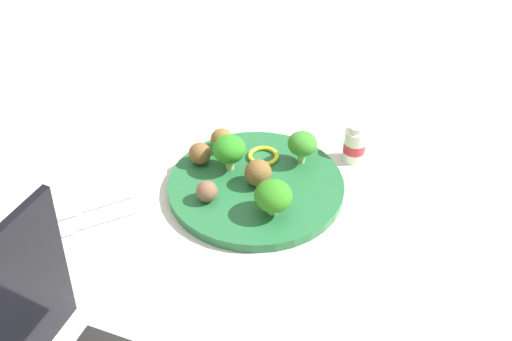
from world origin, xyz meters
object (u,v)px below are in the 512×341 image
knife (87,207)px  yogurt_bottle (355,145)px  broccoli_floret_front_right (229,149)px  pepper_ring_mid_left (263,156)px  napkin (94,216)px  broccoli_floret_front_left (302,144)px  meatball_front_left (222,140)px  meatball_far_rim (200,153)px  plate (256,184)px  meatball_front_right (260,172)px  meatball_center (207,191)px  broccoli_floret_back_right (273,196)px  fork (90,223)px

knife → yogurt_bottle: bearing=174.8°
broccoli_floret_front_right → pepper_ring_mid_left: 0.07m
napkin → broccoli_floret_front_left: bearing=177.5°
meatball_front_left → meatball_far_rim: size_ratio=1.04×
plate → meatball_front_right: (-0.00, 0.01, 0.03)m
plate → meatball_center: 0.09m
broccoli_floret_front_left → napkin: (0.34, -0.01, -0.05)m
yogurt_bottle → meatball_center: bearing=4.7°
napkin → meatball_center: bearing=164.7°
broccoli_floret_back_right → meatball_center: size_ratio=1.69×
meatball_far_rim → yogurt_bottle: bearing=164.3°
broccoli_floret_front_right → meatball_front_left: 0.06m
meatball_far_rim → napkin: size_ratio=0.22×
broccoli_floret_front_right → meatball_front_left: size_ratio=1.57×
broccoli_floret_back_right → fork: size_ratio=0.46×
broccoli_floret_front_left → napkin: size_ratio=0.33×
knife → fork: bearing=91.0°
meatball_front_left → napkin: 0.24m
meatball_center → napkin: 0.17m
broccoli_floret_front_left → meatball_far_rim: size_ratio=1.52×
plate → broccoli_floret_front_left: 0.10m
meatball_front_right → pepper_ring_mid_left: size_ratio=0.81×
meatball_far_rim → yogurt_bottle: size_ratio=0.55×
meatball_far_rim → fork: 0.20m
broccoli_floret_back_right → yogurt_bottle: (-0.19, -0.09, -0.02)m
fork → napkin: bearing=-111.3°
napkin → knife: 0.02m
meatball_center → plate: bearing=-170.6°
pepper_ring_mid_left → yogurt_bottle: 0.16m
broccoli_floret_front_right → fork: bearing=8.1°
meatball_front_left → napkin: (0.23, 0.07, -0.03)m
fork → meatball_front_left: bearing=-159.2°
meatball_front_right → plate: bearing=-64.2°
fork → yogurt_bottle: (-0.44, 0.00, 0.02)m
broccoli_floret_front_right → pepper_ring_mid_left: size_ratio=1.15×
meatball_center → meatball_far_rim: bearing=-101.0°
meatball_far_rim → napkin: 0.19m
broccoli_floret_front_left → fork: 0.35m
plate → pepper_ring_mid_left: bearing=-124.0°
plate → yogurt_bottle: yogurt_bottle is taller
broccoli_floret_front_right → plate: bearing=121.5°
plate → pepper_ring_mid_left: 0.06m
broccoli_floret_front_left → meatball_far_rim: broccoli_floret_front_left is taller
meatball_front_right → knife: size_ratio=0.29×
broccoli_floret_front_right → meatball_far_rim: broccoli_floret_front_right is taller
broccoli_floret_front_right → knife: size_ratio=0.42×
meatball_front_right → meatball_front_left: bearing=-77.1°
broccoli_floret_front_right → meatball_front_left: bearing=-96.4°
broccoli_floret_front_right → meatball_front_left: broccoli_floret_front_right is taller
broccoli_floret_front_right → fork: broccoli_floret_front_right is taller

